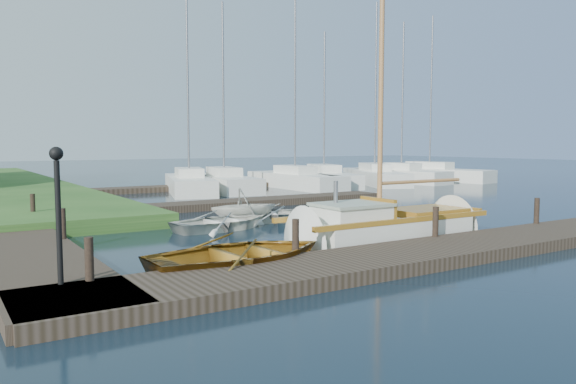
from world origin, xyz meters
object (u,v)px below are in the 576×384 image
sailboat (389,230)px  marina_boat_7 (429,173)px  dinghy (241,250)px  marina_boat_6 (401,174)px  marina_boat_4 (324,177)px  tender_b (244,203)px  mooring_post_3 (537,211)px  mooring_post_4 (63,224)px  tender_a (222,219)px  marina_boat_5 (375,175)px  marina_boat_2 (224,181)px  tender_c (281,211)px  marina_boat_3 (295,179)px  mooring_post_0 (89,259)px  mooring_post_1 (296,237)px  lamp_post (58,196)px  mooring_post_5 (33,206)px  marina_boat_1 (189,183)px  mooring_post_2 (436,222)px

sailboat → marina_boat_7: (20.73, 17.97, 0.23)m
dinghy → marina_boat_6: (22.43, 18.20, 0.14)m
marina_boat_4 → marina_boat_7: (9.81, -0.01, 0.01)m
marina_boat_7 → tender_b: bearing=106.6°
mooring_post_3 → marina_boat_6: 22.39m
mooring_post_4 → marina_boat_6: size_ratio=0.07×
mooring_post_3 → dinghy: size_ratio=0.19×
tender_a → tender_b: 1.96m
marina_boat_4 → marina_boat_5: bearing=-77.1°
marina_boat_2 → tender_c: bearing=169.9°
mooring_post_4 → marina_boat_7: size_ratio=0.07×
sailboat → marina_boat_3: marina_boat_3 is taller
marina_boat_2 → marina_boat_5: size_ratio=0.88×
tender_a → mooring_post_0: bearing=130.3°
sailboat → marina_boat_4: size_ratio=0.99×
tender_b → marina_boat_2: size_ratio=0.23×
mooring_post_1 → marina_boat_5: (19.12, 19.03, -0.13)m
sailboat → lamp_post: bearing=-171.3°
marina_boat_4 → dinghy: bearing=155.9°
mooring_post_1 → mooring_post_5: (-4.00, 10.00, 0.00)m
sailboat → mooring_post_0: bearing=-170.9°
mooring_post_4 → marina_boat_4: (18.95, 14.28, -0.14)m
lamp_post → marina_boat_5: (24.12, 19.03, -1.30)m
mooring_post_3 → marina_boat_1: (-3.53, 19.22, -0.13)m
marina_boat_7 → marina_boat_1: bearing=78.2°
tender_b → marina_boat_1: bearing=-9.5°
marina_boat_5 → marina_boat_6: size_ratio=1.10×
mooring_post_5 → sailboat: 11.85m
tender_b → mooring_post_5: bearing=70.7°
mooring_post_1 → lamp_post: bearing=180.0°
mooring_post_3 → tender_c: (-5.34, 6.52, -0.35)m
mooring_post_2 → mooring_post_5: bearing=130.4°
tender_a → marina_boat_5: bearing=-60.5°
marina_boat_2 → marina_boat_7: marina_boat_7 is taller
dinghy → marina_boat_1: marina_boat_1 is taller
mooring_post_2 → marina_boat_1: bearing=87.1°
mooring_post_4 → marina_boat_4: marina_boat_4 is taller
mooring_post_1 → mooring_post_4: bearing=128.7°
tender_c → mooring_post_4: bearing=124.1°
tender_a → marina_boat_3: 17.14m
sailboat → mooring_post_4: bearing=155.8°
mooring_post_5 → lamp_post: size_ratio=0.33×
marina_boat_1 → mooring_post_4: bearing=163.3°
mooring_post_0 → tender_c: bearing=38.6°
dinghy → marina_boat_3: size_ratio=0.34×
mooring_post_1 → tender_c: size_ratio=0.23×
mooring_post_1 → marina_boat_3: size_ratio=0.06×
marina_boat_1 → mooring_post_5: bearing=151.2°
lamp_post → tender_b: lamp_post is taller
tender_a → tender_c: size_ratio=0.99×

